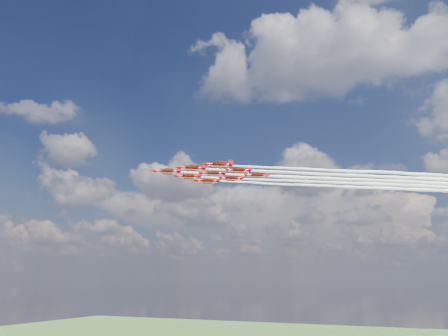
% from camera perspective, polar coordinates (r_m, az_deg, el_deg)
% --- Properties ---
extents(jet_lead, '(115.79, 80.26, 2.92)m').
position_cam_1_polar(jet_lead, '(183.04, 13.52, -1.34)').
color(jet_lead, '#BD0A0D').
extents(jet_row2_port, '(115.79, 80.26, 2.92)m').
position_cam_1_polar(jet_row2_port, '(180.94, 16.93, -0.96)').
color(jet_row2_port, '#BD0A0D').
extents(jet_row2_starb, '(115.79, 80.26, 2.92)m').
position_cam_1_polar(jet_row2_starb, '(192.66, 15.11, -1.88)').
color(jet_row2_starb, '#BD0A0D').
extents(jet_row3_port, '(115.79, 80.26, 2.92)m').
position_cam_1_polar(jet_row3_port, '(179.51, 20.40, -0.57)').
color(jet_row3_port, '#BD0A0D').
extents(jet_row3_centre, '(115.79, 80.26, 2.92)m').
position_cam_1_polar(jet_row3_centre, '(190.84, 18.36, -1.52)').
color(jet_row3_centre, '#BD0A0D').
extents(jet_row3_starb, '(115.79, 80.26, 2.92)m').
position_cam_1_polar(jet_row3_starb, '(202.43, 16.56, -2.37)').
color(jet_row3_starb, '#BD0A0D').
extents(jet_row4_port, '(115.79, 80.26, 2.92)m').
position_cam_1_polar(jet_row4_port, '(189.65, 21.67, -1.16)').
color(jet_row4_port, '#BD0A0D').
extents(jet_row4_starb, '(115.79, 80.26, 2.92)m').
position_cam_1_polar(jet_row4_starb, '(200.86, 19.66, -2.03)').
color(jet_row4_starb, '#BD0A0D').
extents(jet_tail, '(115.79, 80.26, 2.92)m').
position_cam_1_polar(jet_tail, '(199.89, 22.80, -1.69)').
color(jet_tail, '#BD0A0D').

